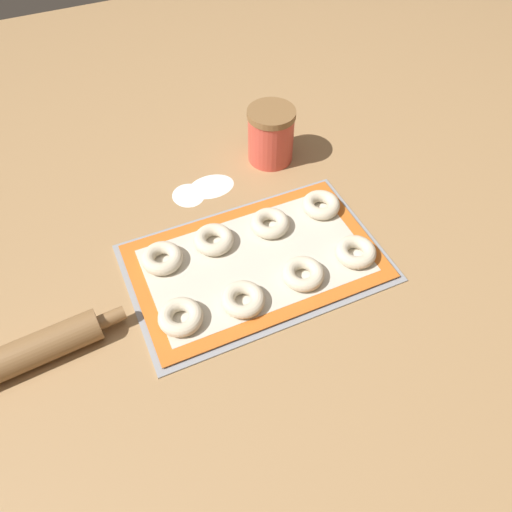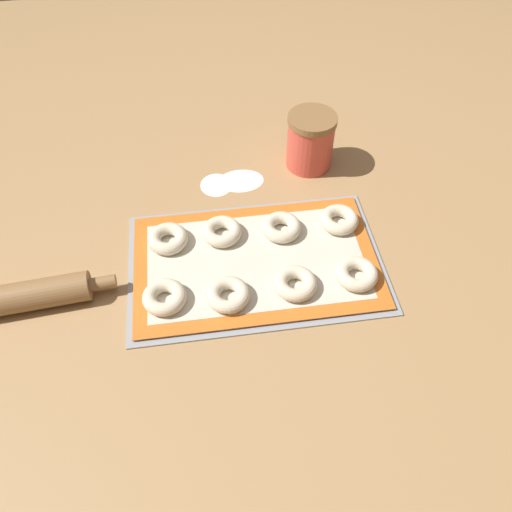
{
  "view_description": "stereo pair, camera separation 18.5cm",
  "coord_description": "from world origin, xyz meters",
  "px_view_note": "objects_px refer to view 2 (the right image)",
  "views": [
    {
      "loc": [
        -0.27,
        -0.59,
        0.82
      ],
      "look_at": [
        0.0,
        0.02,
        0.03
      ],
      "focal_mm": 35.0,
      "sensor_mm": 36.0,
      "label": 1
    },
    {
      "loc": [
        -0.09,
        -0.64,
        0.82
      ],
      "look_at": [
        0.0,
        0.02,
        0.03
      ],
      "focal_mm": 35.0,
      "sensor_mm": 36.0,
      "label": 2
    }
  ],
  "objects_px": {
    "baking_tray": "(256,262)",
    "bagel_back_far_right": "(339,220)",
    "bagel_back_mid_left": "(222,232)",
    "flour_canister": "(310,141)",
    "bagel_front_far_right": "(357,274)",
    "bagel_front_mid_right": "(295,284)",
    "bagel_back_mid_right": "(281,227)",
    "bagel_front_far_left": "(164,297)",
    "bagel_back_far_left": "(168,239)",
    "bagel_front_mid_left": "(228,295)"
  },
  "relations": [
    {
      "from": "bagel_front_far_left",
      "to": "bagel_back_far_left",
      "type": "xyz_separation_m",
      "value": [
        0.01,
        0.15,
        0.0
      ]
    },
    {
      "from": "baking_tray",
      "to": "bagel_back_far_right",
      "type": "relative_size",
      "value": 6.15
    },
    {
      "from": "bagel_front_mid_left",
      "to": "bagel_front_mid_right",
      "type": "distance_m",
      "value": 0.14
    },
    {
      "from": "bagel_front_mid_right",
      "to": "bagel_back_mid_right",
      "type": "relative_size",
      "value": 1.0
    },
    {
      "from": "bagel_front_far_right",
      "to": "bagel_back_mid_left",
      "type": "xyz_separation_m",
      "value": [
        -0.26,
        0.15,
        0.0
      ]
    },
    {
      "from": "flour_canister",
      "to": "bagel_front_mid_left",
      "type": "bearing_deg",
      "value": -121.76
    },
    {
      "from": "bagel_front_mid_left",
      "to": "bagel_front_far_right",
      "type": "bearing_deg",
      "value": 3.16
    },
    {
      "from": "bagel_front_mid_left",
      "to": "bagel_front_far_left",
      "type": "bearing_deg",
      "value": 174.77
    },
    {
      "from": "bagel_front_far_left",
      "to": "flour_canister",
      "type": "relative_size",
      "value": 0.62
    },
    {
      "from": "bagel_front_mid_left",
      "to": "bagel_back_far_right",
      "type": "bearing_deg",
      "value": 32.38
    },
    {
      "from": "baking_tray",
      "to": "bagel_back_far_left",
      "type": "xyz_separation_m",
      "value": [
        -0.18,
        0.07,
        0.02
      ]
    },
    {
      "from": "bagel_back_mid_right",
      "to": "bagel_front_far_left",
      "type": "bearing_deg",
      "value": -149.46
    },
    {
      "from": "baking_tray",
      "to": "bagel_back_far_right",
      "type": "xyz_separation_m",
      "value": [
        0.2,
        0.08,
        0.02
      ]
    },
    {
      "from": "bagel_back_far_left",
      "to": "flour_canister",
      "type": "relative_size",
      "value": 0.62
    },
    {
      "from": "bagel_front_mid_left",
      "to": "bagel_back_mid_right",
      "type": "bearing_deg",
      "value": 50.57
    },
    {
      "from": "baking_tray",
      "to": "bagel_front_far_left",
      "type": "bearing_deg",
      "value": -157.65
    },
    {
      "from": "bagel_front_far_left",
      "to": "bagel_back_far_right",
      "type": "bearing_deg",
      "value": 21.98
    },
    {
      "from": "bagel_back_far_right",
      "to": "flour_canister",
      "type": "distance_m",
      "value": 0.23
    },
    {
      "from": "bagel_back_far_left",
      "to": "flour_canister",
      "type": "xyz_separation_m",
      "value": [
        0.36,
        0.23,
        0.05
      ]
    },
    {
      "from": "bagel_front_mid_right",
      "to": "bagel_back_far_left",
      "type": "height_order",
      "value": "same"
    },
    {
      "from": "bagel_front_mid_right",
      "to": "bagel_back_mid_left",
      "type": "xyz_separation_m",
      "value": [
        -0.13,
        0.16,
        0.0
      ]
    },
    {
      "from": "bagel_back_far_right",
      "to": "bagel_front_far_right",
      "type": "bearing_deg",
      "value": -90.73
    },
    {
      "from": "flour_canister",
      "to": "bagel_front_far_right",
      "type": "bearing_deg",
      "value": -87.21
    },
    {
      "from": "bagel_front_mid_left",
      "to": "bagel_back_far_right",
      "type": "height_order",
      "value": "same"
    },
    {
      "from": "flour_canister",
      "to": "bagel_front_far_left",
      "type": "bearing_deg",
      "value": -133.8
    },
    {
      "from": "bagel_back_mid_left",
      "to": "bagel_back_far_right",
      "type": "xyz_separation_m",
      "value": [
        0.26,
        -0.0,
        0.0
      ]
    },
    {
      "from": "baking_tray",
      "to": "flour_canister",
      "type": "xyz_separation_m",
      "value": [
        0.18,
        0.3,
        0.07
      ]
    },
    {
      "from": "bagel_front_mid_left",
      "to": "bagel_back_far_left",
      "type": "bearing_deg",
      "value": 124.45
    },
    {
      "from": "flour_canister",
      "to": "bagel_back_mid_left",
      "type": "bearing_deg",
      "value": -136.76
    },
    {
      "from": "bagel_front_mid_right",
      "to": "bagel_back_mid_left",
      "type": "bearing_deg",
      "value": 129.44
    },
    {
      "from": "bagel_front_far_right",
      "to": "bagel_back_mid_left",
      "type": "distance_m",
      "value": 0.3
    },
    {
      "from": "bagel_front_mid_left",
      "to": "flour_canister",
      "type": "height_order",
      "value": "flour_canister"
    },
    {
      "from": "bagel_back_far_right",
      "to": "bagel_front_far_left",
      "type": "bearing_deg",
      "value": -158.02
    },
    {
      "from": "bagel_back_mid_right",
      "to": "flour_canister",
      "type": "xyz_separation_m",
      "value": [
        0.11,
        0.23,
        0.05
      ]
    },
    {
      "from": "bagel_front_mid_left",
      "to": "bagel_front_mid_right",
      "type": "xyz_separation_m",
      "value": [
        0.14,
        0.01,
        0.0
      ]
    },
    {
      "from": "bagel_front_mid_left",
      "to": "bagel_back_mid_left",
      "type": "bearing_deg",
      "value": 88.71
    },
    {
      "from": "bagel_front_mid_right",
      "to": "bagel_back_mid_right",
      "type": "height_order",
      "value": "same"
    },
    {
      "from": "bagel_front_mid_right",
      "to": "bagel_back_far_right",
      "type": "relative_size",
      "value": 1.0
    },
    {
      "from": "bagel_front_mid_right",
      "to": "bagel_back_mid_left",
      "type": "distance_m",
      "value": 0.21
    },
    {
      "from": "bagel_front_mid_left",
      "to": "bagel_front_far_right",
      "type": "xyz_separation_m",
      "value": [
        0.26,
        0.01,
        0.0
      ]
    },
    {
      "from": "bagel_back_mid_right",
      "to": "flour_canister",
      "type": "height_order",
      "value": "flour_canister"
    },
    {
      "from": "baking_tray",
      "to": "bagel_back_mid_left",
      "type": "height_order",
      "value": "bagel_back_mid_left"
    },
    {
      "from": "bagel_front_far_right",
      "to": "flour_canister",
      "type": "relative_size",
      "value": 0.62
    },
    {
      "from": "bagel_front_far_left",
      "to": "bagel_back_far_left",
      "type": "distance_m",
      "value": 0.15
    },
    {
      "from": "bagel_back_mid_left",
      "to": "flour_canister",
      "type": "height_order",
      "value": "flour_canister"
    },
    {
      "from": "baking_tray",
      "to": "bagel_front_far_left",
      "type": "relative_size",
      "value": 6.15
    },
    {
      "from": "bagel_back_far_left",
      "to": "bagel_back_mid_left",
      "type": "xyz_separation_m",
      "value": [
        0.12,
        0.0,
        0.0
      ]
    },
    {
      "from": "bagel_front_far_left",
      "to": "flour_canister",
      "type": "bearing_deg",
      "value": 46.2
    },
    {
      "from": "bagel_back_mid_right",
      "to": "bagel_front_mid_left",
      "type": "bearing_deg",
      "value": -129.43
    },
    {
      "from": "bagel_back_far_right",
      "to": "bagel_back_mid_right",
      "type": "bearing_deg",
      "value": -177.96
    }
  ]
}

